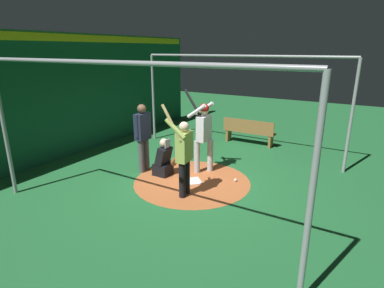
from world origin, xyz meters
TOP-DOWN VIEW (x-y plane):
  - ground_plane at (0.00, 0.00)m, footprint 27.86×27.86m
  - dirt_circle at (0.00, 0.00)m, footprint 2.80×2.80m
  - home_plate at (0.00, 0.00)m, footprint 0.59×0.59m
  - batter at (-0.08, 0.70)m, footprint 0.68×0.49m
  - catcher at (-0.81, -0.01)m, footprint 0.58×0.40m
  - umpire at (-1.43, -0.05)m, footprint 0.22×0.49m
  - visitor at (0.22, -0.71)m, footprint 0.55×0.53m
  - back_wall at (-4.25, 0.00)m, footprint 0.22×11.86m
  - cage_frame at (0.00, 0.00)m, footprint 6.23×5.15m
  - bench at (0.04, 3.61)m, footprint 1.73×0.36m
  - baseball_0 at (-0.61, 0.83)m, footprint 0.07×0.07m
  - baseball_1 at (-0.98, 0.90)m, footprint 0.07×0.07m
  - baseball_2 at (0.91, 0.53)m, footprint 0.07×0.07m

SIDE VIEW (x-z plane):
  - ground_plane at x=0.00m, z-range 0.00..0.00m
  - dirt_circle at x=0.00m, z-range 0.00..0.01m
  - home_plate at x=0.00m, z-range 0.01..0.02m
  - baseball_0 at x=-0.61m, z-range 0.01..0.08m
  - baseball_1 at x=-0.98m, z-range 0.01..0.08m
  - baseball_2 at x=0.91m, z-range 0.01..0.08m
  - catcher at x=-0.81m, z-range -0.10..0.86m
  - bench at x=0.04m, z-range 0.02..0.87m
  - visitor at x=0.22m, z-range -0.06..1.97m
  - umpire at x=-1.43m, z-range 0.11..1.88m
  - batter at x=-0.08m, z-range 0.03..2.16m
  - back_wall at x=-4.25m, z-range 0.01..3.53m
  - cage_frame at x=0.00m, z-range 0.63..3.55m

